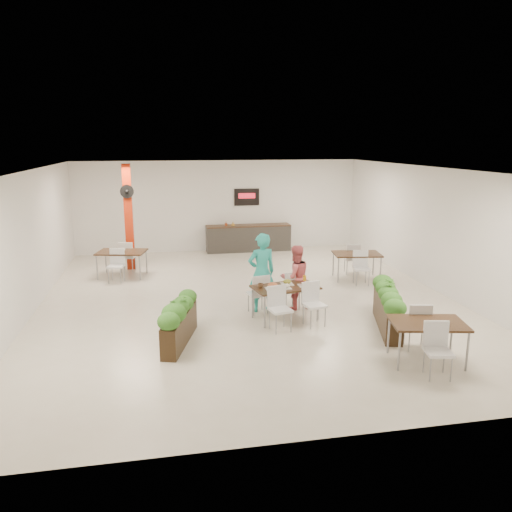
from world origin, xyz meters
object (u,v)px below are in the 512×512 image
(side_table_b, at_px, (357,257))
(side_table_c, at_px, (428,328))
(planter_left, at_px, (179,318))
(diner_man, at_px, (262,272))
(diner_woman, at_px, (295,277))
(planter_right, at_px, (388,305))
(red_column, at_px, (129,216))
(service_counter, at_px, (248,237))
(side_table_a, at_px, (122,255))
(main_table, at_px, (285,291))

(side_table_b, height_order, side_table_c, same)
(planter_left, xyz_separation_m, side_table_c, (4.27, -1.68, 0.13))
(diner_man, relative_size, planter_left, 1.01)
(diner_woman, xyz_separation_m, planter_right, (1.56, -1.62, -0.25))
(red_column, height_order, diner_woman, red_column)
(red_column, distance_m, service_counter, 4.56)
(planter_left, relative_size, planter_right, 0.90)
(side_table_b, bearing_deg, side_table_a, 175.69)
(side_table_a, bearing_deg, service_counter, 45.73)
(service_counter, distance_m, diner_woman, 6.46)
(service_counter, bearing_deg, side_table_a, -146.90)
(planter_left, height_order, side_table_c, planter_left)
(diner_woman, height_order, side_table_c, diner_woman)
(diner_woman, relative_size, side_table_b, 0.91)
(diner_woman, bearing_deg, planter_left, 18.50)
(diner_woman, relative_size, planter_left, 0.84)
(red_column, height_order, planter_left, red_column)
(side_table_b, bearing_deg, planter_left, -135.05)
(diner_man, xyz_separation_m, side_table_a, (-3.38, 3.71, -0.27))
(diner_man, bearing_deg, main_table, 109.31)
(diner_man, height_order, planter_left, diner_man)
(red_column, distance_m, main_table, 6.42)
(diner_woman, xyz_separation_m, side_table_b, (2.41, 2.18, -0.12))
(red_column, distance_m, side_table_c, 9.64)
(side_table_a, height_order, side_table_c, same)
(service_counter, xyz_separation_m, planter_left, (-2.77, -8.04, 0.01))
(red_column, xyz_separation_m, diner_woman, (3.97, -4.59, -0.88))
(planter_left, distance_m, side_table_a, 5.49)
(planter_left, bearing_deg, diner_man, 39.16)
(service_counter, relative_size, main_table, 1.64)
(planter_left, distance_m, side_table_b, 6.38)
(service_counter, distance_m, main_table, 7.12)
(service_counter, relative_size, planter_right, 1.49)
(red_column, xyz_separation_m, side_table_b, (6.38, -2.40, -1.00))
(service_counter, xyz_separation_m, side_table_a, (-4.20, -2.74, 0.15))
(side_table_a, bearing_deg, side_table_b, -0.45)
(side_table_a, xyz_separation_m, side_table_c, (5.70, -6.98, -0.01))
(diner_man, relative_size, side_table_c, 1.10)
(planter_right, xyz_separation_m, side_table_c, (-0.04, -1.65, 0.12))
(main_table, height_order, planter_left, planter_left)
(planter_right, bearing_deg, main_table, 154.03)
(planter_left, bearing_deg, main_table, 21.66)
(diner_woman, bearing_deg, side_table_b, -149.26)
(red_column, relative_size, diner_man, 1.75)
(service_counter, relative_size, diner_man, 1.64)
(service_counter, height_order, diner_man, service_counter)
(main_table, distance_m, planter_left, 2.52)
(diner_woman, height_order, side_table_b, diner_woman)
(planter_left, bearing_deg, planter_right, -0.41)
(diner_man, bearing_deg, side_table_c, 113.90)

